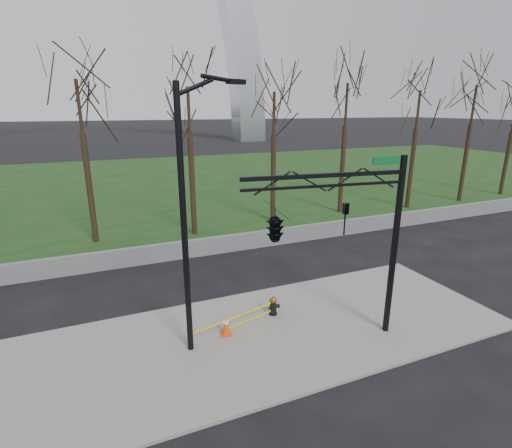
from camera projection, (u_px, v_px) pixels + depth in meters
name	position (u px, v px, depth m)	size (l,w,h in m)	color
ground	(250.00, 340.00, 12.70)	(500.00, 500.00, 0.00)	black
sidewalk	(250.00, 338.00, 12.68)	(18.00, 6.00, 0.10)	slate
grass_strip	(139.00, 183.00, 39.15)	(120.00, 40.00, 0.06)	#173513
guardrail	(191.00, 249.00, 19.62)	(60.00, 0.30, 0.90)	#59595B
tree_row	(234.00, 151.00, 23.32)	(53.67, 4.00, 9.62)	black
fire_hydrant	(273.00, 306.00, 13.96)	(0.46, 0.30, 0.75)	black
traffic_cone	(226.00, 326.00, 12.72)	(0.39, 0.39, 0.66)	#EF3E0C
street_light	(190.00, 205.00, 10.88)	(2.30, 0.98, 8.21)	black
traffic_signal_mast	(300.00, 223.00, 11.08)	(5.06, 2.53, 6.00)	black
caution_tape	(241.00, 318.00, 13.10)	(3.27, 0.89, 0.39)	yellow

